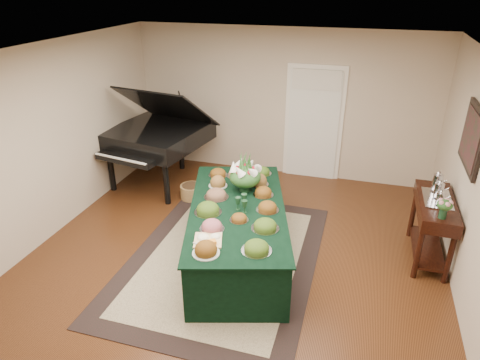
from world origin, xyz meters
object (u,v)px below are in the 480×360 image
(floral_centerpiece, at_px, (245,173))
(grand_piano, at_px, (157,135))
(buffet_table, at_px, (238,232))
(mahogany_sideboard, at_px, (434,214))

(floral_centerpiece, bearing_deg, grand_piano, 146.38)
(floral_centerpiece, relative_size, grand_piano, 0.23)
(floral_centerpiece, xyz_separation_m, grand_piano, (-1.99, 1.33, -0.11))
(buffet_table, xyz_separation_m, grand_piano, (-2.03, 1.81, 0.53))
(grand_piano, bearing_deg, mahogany_sideboard, -13.65)
(floral_centerpiece, distance_m, mahogany_sideboard, 2.53)
(buffet_table, height_order, floral_centerpiece, floral_centerpiece)
(buffet_table, relative_size, mahogany_sideboard, 2.37)
(floral_centerpiece, distance_m, grand_piano, 2.40)
(buffet_table, xyz_separation_m, floral_centerpiece, (-0.04, 0.49, 0.65))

